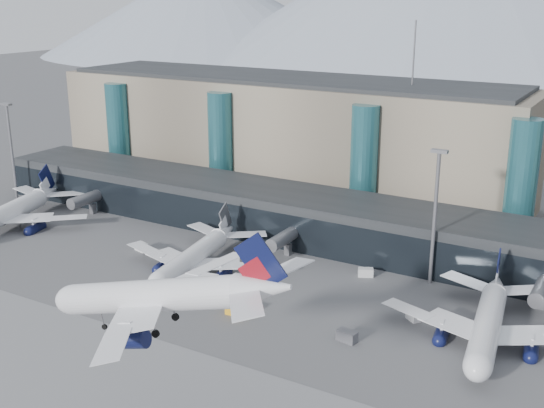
{
  "coord_description": "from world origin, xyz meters",
  "views": [
    {
      "loc": [
        63.73,
        -68.76,
        52.27
      ],
      "look_at": [
        4.94,
        32.0,
        15.88
      ],
      "focal_mm": 45.0,
      "sensor_mm": 36.0,
      "label": 1
    }
  ],
  "objects_px": {
    "jet_parked_left": "(16,204)",
    "jet_parked_mid": "(199,247)",
    "hero_jet": "(174,289)",
    "veh_b": "(252,261)",
    "veh_c": "(347,336)",
    "lightmast_left": "(11,147)",
    "veh_a": "(142,247)",
    "veh_g": "(413,316)",
    "jet_parked_right": "(490,311)",
    "veh_d": "(366,272)",
    "lightmast_mid": "(435,210)",
    "veh_f": "(13,205)",
    "veh_h": "(237,309)"
  },
  "relations": [
    {
      "from": "jet_parked_right",
      "to": "veh_c",
      "type": "distance_m",
      "value": 22.9
    },
    {
      "from": "lightmast_mid",
      "to": "veh_d",
      "type": "relative_size",
      "value": 8.95
    },
    {
      "from": "lightmast_mid",
      "to": "veh_b",
      "type": "bearing_deg",
      "value": -164.64
    },
    {
      "from": "jet_parked_right",
      "to": "veh_h",
      "type": "distance_m",
      "value": 41.15
    },
    {
      "from": "jet_parked_left",
      "to": "veh_h",
      "type": "bearing_deg",
      "value": -116.4
    },
    {
      "from": "veh_c",
      "to": "jet_parked_left",
      "type": "bearing_deg",
      "value": -178.68
    },
    {
      "from": "jet_parked_left",
      "to": "jet_parked_mid",
      "type": "distance_m",
      "value": 53.17
    },
    {
      "from": "jet_parked_mid",
      "to": "jet_parked_right",
      "type": "bearing_deg",
      "value": -98.68
    },
    {
      "from": "lightmast_mid",
      "to": "veh_a",
      "type": "height_order",
      "value": "lightmast_mid"
    },
    {
      "from": "veh_g",
      "to": "veh_h",
      "type": "xyz_separation_m",
      "value": [
        -26.61,
        -12.99,
        0.26
      ]
    },
    {
      "from": "hero_jet",
      "to": "jet_parked_left",
      "type": "distance_m",
      "value": 96.92
    },
    {
      "from": "lightmast_mid",
      "to": "veh_a",
      "type": "xyz_separation_m",
      "value": [
        -57.75,
        -14.57,
        -13.56
      ]
    },
    {
      "from": "hero_jet",
      "to": "veh_c",
      "type": "distance_m",
      "value": 39.11
    },
    {
      "from": "hero_jet",
      "to": "veh_f",
      "type": "bearing_deg",
      "value": 142.19
    },
    {
      "from": "jet_parked_mid",
      "to": "veh_f",
      "type": "distance_m",
      "value": 63.85
    },
    {
      "from": "lightmast_left",
      "to": "veh_h",
      "type": "xyz_separation_m",
      "value": [
        85.76,
        -26.34,
        -13.44
      ]
    },
    {
      "from": "lightmast_mid",
      "to": "jet_parked_left",
      "type": "bearing_deg",
      "value": -170.74
    },
    {
      "from": "veh_a",
      "to": "veh_b",
      "type": "distance_m",
      "value": 24.79
    },
    {
      "from": "veh_a",
      "to": "jet_parked_left",
      "type": "bearing_deg",
      "value": -163.61
    },
    {
      "from": "veh_d",
      "to": "veh_h",
      "type": "distance_m",
      "value": 28.91
    },
    {
      "from": "lightmast_left",
      "to": "jet_parked_left",
      "type": "bearing_deg",
      "value": -39.87
    },
    {
      "from": "jet_parked_mid",
      "to": "veh_d",
      "type": "relative_size",
      "value": 12.07
    },
    {
      "from": "veh_h",
      "to": "lightmast_mid",
      "type": "bearing_deg",
      "value": 44.04
    },
    {
      "from": "lightmast_left",
      "to": "jet_parked_left",
      "type": "height_order",
      "value": "lightmast_left"
    },
    {
      "from": "jet_parked_left",
      "to": "veh_b",
      "type": "distance_m",
      "value": 61.95
    },
    {
      "from": "jet_parked_right",
      "to": "veh_h",
      "type": "bearing_deg",
      "value": 101.75
    },
    {
      "from": "veh_b",
      "to": "veh_g",
      "type": "relative_size",
      "value": 0.95
    },
    {
      "from": "hero_jet",
      "to": "veh_d",
      "type": "relative_size",
      "value": 11.38
    },
    {
      "from": "veh_h",
      "to": "veh_c",
      "type": "bearing_deg",
      "value": -3.85
    },
    {
      "from": "lightmast_left",
      "to": "jet_parked_left",
      "type": "xyz_separation_m",
      "value": [
        14.95,
        -12.49,
        -9.71
      ]
    },
    {
      "from": "lightmast_left",
      "to": "veh_a",
      "type": "xyz_separation_m",
      "value": [
        52.25,
        -11.57,
        -13.56
      ]
    },
    {
      "from": "veh_d",
      "to": "veh_f",
      "type": "xyz_separation_m",
      "value": [
        -93.6,
        -4.97,
        0.08
      ]
    },
    {
      "from": "veh_a",
      "to": "veh_f",
      "type": "relative_size",
      "value": 0.95
    },
    {
      "from": "jet_parked_right",
      "to": "veh_f",
      "type": "bearing_deg",
      "value": 78.64
    },
    {
      "from": "lightmast_left",
      "to": "veh_g",
      "type": "xyz_separation_m",
      "value": [
        112.37,
        -13.35,
        -13.7
      ]
    },
    {
      "from": "hero_jet",
      "to": "veh_a",
      "type": "xyz_separation_m",
      "value": [
        -46.49,
        47.06,
        -19.49
      ]
    },
    {
      "from": "hero_jet",
      "to": "jet_parked_left",
      "type": "height_order",
      "value": "hero_jet"
    },
    {
      "from": "jet_parked_left",
      "to": "veh_d",
      "type": "bearing_deg",
      "value": -97.04
    },
    {
      "from": "hero_jet",
      "to": "jet_parked_mid",
      "type": "height_order",
      "value": "hero_jet"
    },
    {
      "from": "veh_b",
      "to": "veh_a",
      "type": "bearing_deg",
      "value": 122.11
    },
    {
      "from": "veh_b",
      "to": "veh_g",
      "type": "bearing_deg",
      "value": -81.6
    },
    {
      "from": "lightmast_left",
      "to": "veh_d",
      "type": "bearing_deg",
      "value": -0.19
    },
    {
      "from": "veh_a",
      "to": "veh_h",
      "type": "distance_m",
      "value": 36.63
    },
    {
      "from": "jet_parked_right",
      "to": "veh_f",
      "type": "relative_size",
      "value": 11.14
    },
    {
      "from": "jet_parked_mid",
      "to": "veh_g",
      "type": "distance_m",
      "value": 44.4
    },
    {
      "from": "lightmast_left",
      "to": "veh_c",
      "type": "bearing_deg",
      "value": -13.53
    },
    {
      "from": "jet_parked_left",
      "to": "veh_a",
      "type": "height_order",
      "value": "jet_parked_left"
    },
    {
      "from": "hero_jet",
      "to": "veh_b",
      "type": "distance_m",
      "value": 60.25
    },
    {
      "from": "jet_parked_mid",
      "to": "veh_f",
      "type": "bearing_deg",
      "value": 74.68
    },
    {
      "from": "jet_parked_right",
      "to": "veh_d",
      "type": "relative_size",
      "value": 12.47
    }
  ]
}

